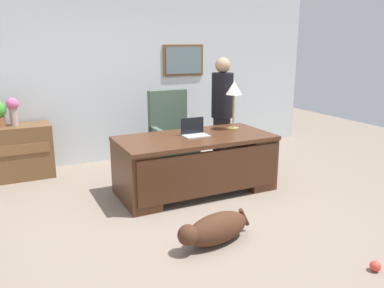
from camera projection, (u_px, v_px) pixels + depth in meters
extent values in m
plane|color=gray|center=(195.00, 214.00, 4.50)|extent=(12.00, 12.00, 0.00)
cube|color=silver|center=(124.00, 77.00, 6.42)|extent=(7.00, 0.12, 2.70)
cube|color=brown|center=(183.00, 60.00, 6.73)|extent=(0.74, 0.03, 0.53)
cube|color=slate|center=(184.00, 60.00, 6.71)|extent=(0.66, 0.01, 0.45)
cube|color=#4C2B19|center=(195.00, 138.00, 5.05)|extent=(1.99, 0.97, 0.05)
cube|color=#4C2B19|center=(135.00, 175.00, 4.80)|extent=(0.36, 0.91, 0.69)
cube|color=#4C2B19|center=(247.00, 158.00, 5.49)|extent=(0.36, 0.91, 0.69)
cube|color=#412415|center=(212.00, 173.00, 4.74)|extent=(1.89, 0.04, 0.55)
cube|color=brown|center=(2.00, 154.00, 5.54)|extent=(1.34, 0.48, 0.77)
cube|color=brown|center=(2.00, 152.00, 5.31)|extent=(1.24, 0.02, 0.14)
cube|color=#475B4C|center=(174.00, 147.00, 5.92)|extent=(0.60, 0.58, 0.18)
cylinder|color=black|center=(174.00, 162.00, 5.98)|extent=(0.10, 0.10, 0.28)
cylinder|color=black|center=(175.00, 169.00, 6.01)|extent=(0.52, 0.52, 0.05)
cube|color=#475B4C|center=(168.00, 114.00, 6.02)|extent=(0.60, 0.12, 0.75)
cube|color=#475B4C|center=(158.00, 136.00, 5.76)|extent=(0.08, 0.50, 0.22)
cube|color=#475B4C|center=(190.00, 133.00, 5.98)|extent=(0.08, 0.50, 0.22)
cylinder|color=#262323|center=(221.00, 143.00, 6.02)|extent=(0.26, 0.26, 0.81)
cylinder|color=black|center=(222.00, 95.00, 5.84)|extent=(0.32, 0.32, 0.66)
sphere|color=tan|center=(223.00, 65.00, 5.73)|extent=(0.22, 0.22, 0.22)
ellipsoid|color=#472819|center=(218.00, 228.00, 3.84)|extent=(0.76, 0.43, 0.30)
sphere|color=#472819|center=(188.00, 235.00, 3.62)|extent=(0.20, 0.20, 0.20)
cylinder|color=#472819|center=(244.00, 217.00, 4.04)|extent=(0.15, 0.07, 0.21)
cube|color=#B2B5BA|center=(196.00, 136.00, 5.04)|extent=(0.32, 0.22, 0.01)
cube|color=black|center=(192.00, 126.00, 5.10)|extent=(0.32, 0.01, 0.21)
cylinder|color=#9E8447|center=(233.00, 128.00, 5.44)|extent=(0.16, 0.16, 0.02)
cylinder|color=#9E8447|center=(233.00, 111.00, 5.38)|extent=(0.02, 0.02, 0.46)
cone|color=silver|center=(234.00, 88.00, 5.30)|extent=(0.22, 0.22, 0.18)
cylinder|color=#BB9C99|center=(14.00, 117.00, 5.50)|extent=(0.10, 0.10, 0.24)
sphere|color=#D85D93|center=(12.00, 104.00, 5.46)|extent=(0.17, 0.17, 0.17)
sphere|color=#E53F33|center=(375.00, 266.00, 3.38)|extent=(0.09, 0.09, 0.09)
ellipsoid|color=orange|center=(189.00, 232.00, 4.03)|extent=(0.09, 0.17, 0.05)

